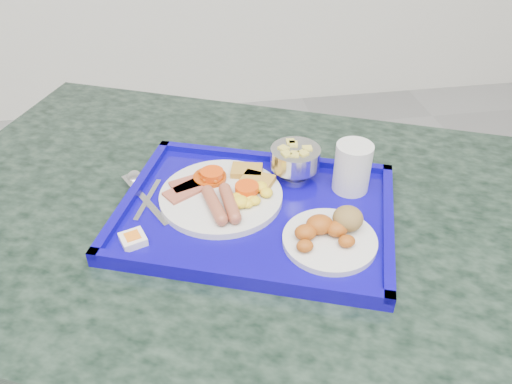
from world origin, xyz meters
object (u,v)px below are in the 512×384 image
Objects in this scene: table at (241,284)px; main_plate at (225,194)px; fruit_bowl at (295,158)px; tray at (256,213)px; bread_plate at (331,233)px; juice_cup at (353,166)px.

main_plate reaches higher than table.
fruit_bowl reaches higher than main_plate.
tray is at bearing -39.87° from main_plate.
bread_plate is at bearing -41.43° from main_plate.
fruit_bowl is 1.01× the size of juice_cup.
table is 15.45× the size of juice_cup.
bread_plate is (0.16, -0.14, 0.00)m from main_plate.
table is at bearing -35.14° from main_plate.
bread_plate reaches higher than tray.
fruit_bowl is 0.11m from juice_cup.
juice_cup reaches higher than tray.
fruit_bowl is at bearing 95.59° from bread_plate.
tray is at bearing -134.92° from fruit_bowl.
tray is 6.05× the size of juice_cup.
bread_plate is (0.13, -0.12, 0.23)m from table.
juice_cup reaches higher than fruit_bowl.
table is 2.55× the size of tray.
tray is 6.01× the size of fruit_bowl.
juice_cup is at bearing 2.94° from table.
bread_plate is 1.65× the size of juice_cup.
juice_cup is at bearing 11.21° from tray.
table is at bearing 136.51° from tray.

